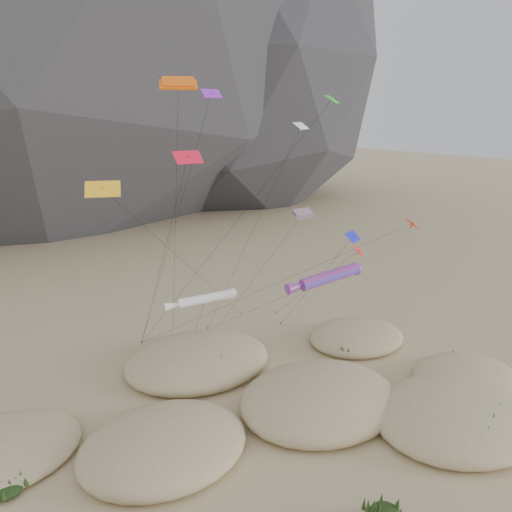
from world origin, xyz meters
The scene contains 9 objects.
ground centered at (0.00, 0.00, 0.00)m, with size 500.00×500.00×0.00m, color #CCB789.
dunes centered at (-2.12, 3.93, 0.68)m, with size 49.60×38.89×3.54m.
dune_grass centered at (-0.18, 3.81, 0.84)m, with size 43.12×30.11×1.47m.
kite_stakes centered at (2.77, 23.40, 0.15)m, with size 20.14×5.75×0.30m.
rainbow_tube_kite centered at (5.92, 7.43, 10.60)m, with size 8.17×17.34×11.49m.
white_tube_kite centered at (-3.69, 12.37, 9.07)m, with size 7.44×12.03×9.70m.
orange_parafoil centered at (-4.18, 14.55, 26.36)m, with size 4.60×11.57×27.17m.
multi_parafoil centered at (6.78, 12.18, 15.25)m, with size 2.60×13.93×15.87m.
delta_kites centered at (3.79, 11.95, 18.53)m, with size 31.43×21.52×26.17m.
Camera 1 is at (-22.23, -23.28, 24.32)m, focal length 35.00 mm.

